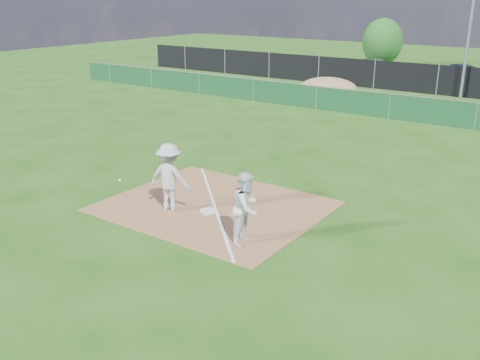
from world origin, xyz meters
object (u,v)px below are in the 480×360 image
Objects in this scene: car_mid at (465,76)px; play_at_first at (170,177)px; runner at (247,208)px; first_base at (208,211)px; car_left at (377,67)px; tree_left at (382,42)px; light_pole at (470,28)px.

play_at_first is at bearing 175.21° from car_mid.
car_mid is (-1.44, 27.37, -0.21)m from runner.
car_left is at bearing 102.12° from first_base.
car_mid is 10.84m from tree_left.
first_base is 34.21m from tree_left.
car_mid is at bearing -109.19° from car_left.
first_base is 27.74m from car_left.
light_pole is 14.53m from tree_left.
car_mid is at bearing 101.30° from light_pole.
car_left is (-7.17, 4.94, -3.28)m from light_pole.
play_at_first is 0.60× the size of tree_left.
light_pole reaches higher than play_at_first.
runner is 27.41m from car_mid.
first_base is 0.15× the size of play_at_first.
first_base is at bearing 23.30° from play_at_first.
tree_left reaches higher than car_mid.
tree_left is (-6.86, 33.67, 1.03)m from play_at_first.
car_left is at bearing 7.11° from runner.
first_base is 0.09× the size of car_mid.
play_at_first is at bearing 72.59° from runner.
car_left is (-7.76, 28.02, -0.20)m from runner.
light_pole is 22.28× the size of first_base.
runner is 35.54m from tree_left.
light_pole reaches higher than first_base.
runner is at bearing -9.05° from play_at_first.
runner is (2.94, -0.47, -0.07)m from play_at_first.
light_pole reaches higher than runner.
tree_left is at bearing 129.78° from light_pole.
first_base is at bearing 177.34° from car_mid.
runner reaches higher than first_base.
light_pole is at bearing -137.91° from car_left.
first_base is 0.20× the size of runner.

